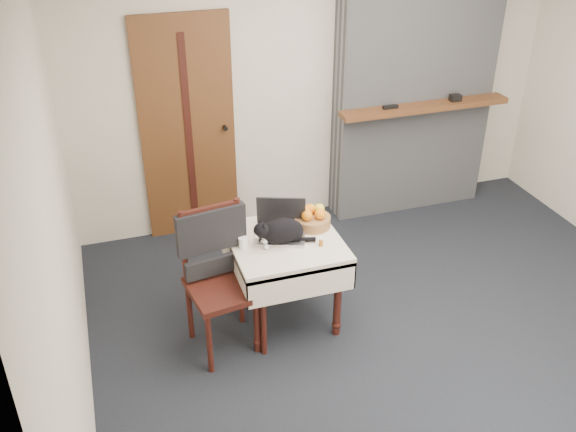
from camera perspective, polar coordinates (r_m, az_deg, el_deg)
The scene contains 12 objects.
ground at distance 4.92m, azimuth 10.46°, elevation -10.22°, with size 4.50×4.50×0.00m, color black.
room_shell at distance 4.41m, azimuth 9.79°, elevation 11.46°, with size 4.52×4.01×2.61m.
door at distance 5.68m, azimuth -8.90°, elevation 7.56°, with size 0.82×0.10×2.00m.
chimney at distance 6.12m, azimuth 11.23°, elevation 11.95°, with size 1.62×0.48×2.60m.
side_table at distance 4.64m, azimuth -0.26°, elevation -3.27°, with size 0.78×0.78×0.70m.
laptop at distance 4.61m, azimuth -0.67°, elevation -0.91°, with size 0.44×0.41×0.26m.
cat at distance 4.50m, azimuth -0.54°, elevation -1.37°, with size 0.45×0.20×0.22m.
cream_jar at distance 4.48m, azimuth -4.00°, elevation -2.37°, with size 0.07×0.07×0.08m, color white.
pill_bottle at distance 4.50m, azimuth 2.95°, elevation -2.28°, with size 0.03×0.03×0.07m.
fruit_basket at distance 4.72m, azimuth 2.17°, elevation -0.19°, with size 0.27×0.27×0.15m.
desk_clutter at distance 4.70m, azimuth 1.50°, elevation -1.17°, with size 0.13×0.01×0.01m, color black.
chair at distance 4.43m, azimuth -6.31°, elevation -3.87°, with size 0.54×0.53×1.06m.
Camera 1 is at (-1.97, -3.24, 3.13)m, focal length 40.00 mm.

